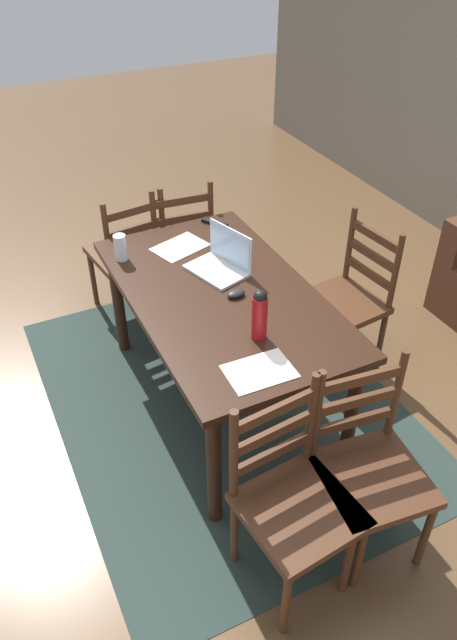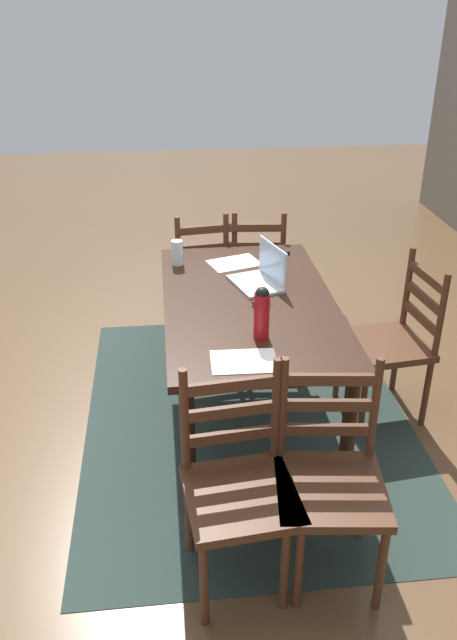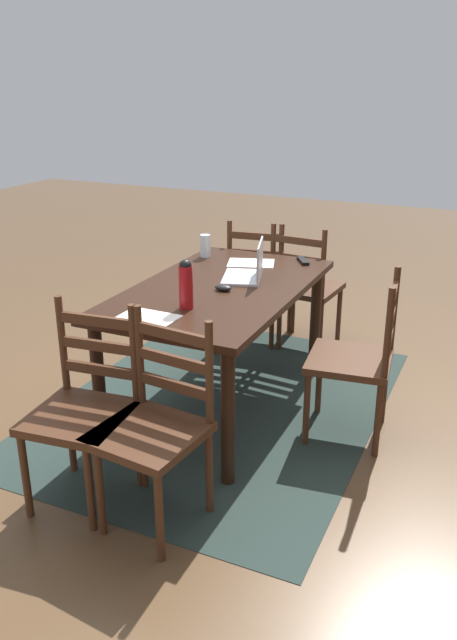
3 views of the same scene
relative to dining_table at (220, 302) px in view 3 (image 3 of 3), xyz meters
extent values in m
plane|color=brown|center=(0.00, 0.00, -0.68)|extent=(14.00, 14.00, 0.00)
cube|color=#283833|center=(0.00, 0.00, -0.67)|extent=(2.46, 1.86, 0.01)
cube|color=black|center=(0.00, 0.00, 0.08)|extent=(1.58, 0.91, 0.04)
cylinder|color=black|center=(-0.71, -0.37, -0.31)|extent=(0.07, 0.07, 0.73)
cylinder|color=black|center=(0.71, -0.37, -0.31)|extent=(0.07, 0.07, 0.73)
cylinder|color=black|center=(-0.71, 0.37, -0.31)|extent=(0.07, 0.07, 0.73)
cylinder|color=black|center=(0.71, 0.37, -0.31)|extent=(0.07, 0.07, 0.73)
cube|color=#4C2B19|center=(0.00, 0.78, -0.23)|extent=(0.49, 0.49, 0.04)
cylinder|color=#4C2B19|center=(0.21, 0.62, -0.46)|extent=(0.04, 0.04, 0.43)
cylinder|color=#4C2B19|center=(-0.17, 0.57, -0.46)|extent=(0.04, 0.04, 0.43)
cylinder|color=#4C2B19|center=(0.17, 0.99, -0.46)|extent=(0.04, 0.04, 0.43)
cylinder|color=#4C2B19|center=(-0.21, 0.95, -0.46)|extent=(0.04, 0.04, 0.43)
cylinder|color=#4C2B19|center=(0.17, 1.00, 0.02)|extent=(0.04, 0.04, 0.50)
cylinder|color=#4C2B19|center=(-0.21, 0.96, 0.02)|extent=(0.04, 0.04, 0.50)
cube|color=#4C2B19|center=(-0.02, 0.98, -0.08)|extent=(0.36, 0.07, 0.05)
cube|color=#4C2B19|center=(-0.02, 0.98, 0.05)|extent=(0.36, 0.07, 0.05)
cube|color=#4C2B19|center=(-0.02, 0.98, 0.17)|extent=(0.36, 0.07, 0.05)
cube|color=#4C2B19|center=(-1.12, -0.18, -0.23)|extent=(0.49, 0.49, 0.04)
cylinder|color=#4C2B19|center=(-1.28, -0.39, -0.46)|extent=(0.04, 0.04, 0.43)
cylinder|color=#4C2B19|center=(-1.33, -0.02, -0.46)|extent=(0.04, 0.04, 0.43)
cylinder|color=#4C2B19|center=(-0.91, -0.35, -0.46)|extent=(0.04, 0.04, 0.43)
cylinder|color=#4C2B19|center=(-0.96, 0.03, -0.46)|extent=(0.04, 0.04, 0.43)
cylinder|color=#4C2B19|center=(-0.90, -0.34, 0.02)|extent=(0.04, 0.04, 0.50)
cylinder|color=#4C2B19|center=(-0.95, 0.03, 0.02)|extent=(0.04, 0.04, 0.50)
cube|color=#4C2B19|center=(-0.92, -0.16, -0.08)|extent=(0.07, 0.36, 0.05)
cube|color=#4C2B19|center=(-0.92, -0.16, 0.05)|extent=(0.07, 0.36, 0.05)
cube|color=#4C2B19|center=(-0.92, -0.16, 0.17)|extent=(0.07, 0.36, 0.05)
cube|color=#4C2B19|center=(-1.12, 0.18, -0.23)|extent=(0.48, 0.48, 0.04)
cylinder|color=#4C2B19|center=(-1.33, 0.01, -0.46)|extent=(0.04, 0.04, 0.43)
cylinder|color=#4C2B19|center=(-1.29, 0.39, -0.46)|extent=(0.04, 0.04, 0.43)
cylinder|color=#4C2B19|center=(-0.95, -0.02, -0.46)|extent=(0.04, 0.04, 0.43)
cylinder|color=#4C2B19|center=(-0.91, 0.35, -0.46)|extent=(0.04, 0.04, 0.43)
cylinder|color=#4C2B19|center=(-0.94, -0.03, 0.02)|extent=(0.04, 0.04, 0.50)
cylinder|color=#4C2B19|center=(-0.90, 0.35, 0.02)|extent=(0.04, 0.04, 0.50)
cube|color=#4C2B19|center=(-0.92, 0.16, -0.08)|extent=(0.06, 0.36, 0.05)
cube|color=#4C2B19|center=(-0.92, 0.16, 0.05)|extent=(0.06, 0.36, 0.05)
cube|color=#4C2B19|center=(-0.92, 0.16, 0.17)|extent=(0.06, 0.36, 0.05)
cube|color=#4C2B19|center=(1.12, -0.18, -0.23)|extent=(0.48, 0.48, 0.04)
cylinder|color=#4C2B19|center=(1.29, 0.03, -0.46)|extent=(0.04, 0.04, 0.43)
cylinder|color=#4C2B19|center=(1.33, -0.35, -0.46)|extent=(0.04, 0.04, 0.43)
cylinder|color=#4C2B19|center=(0.91, -0.01, -0.46)|extent=(0.04, 0.04, 0.43)
cylinder|color=#4C2B19|center=(0.95, -0.39, -0.46)|extent=(0.04, 0.04, 0.43)
cylinder|color=#4C2B19|center=(0.90, -0.01, 0.02)|extent=(0.04, 0.04, 0.50)
cylinder|color=#4C2B19|center=(0.94, -0.39, 0.02)|extent=(0.04, 0.04, 0.50)
cube|color=#4C2B19|center=(0.92, -0.20, -0.08)|extent=(0.06, 0.36, 0.05)
cube|color=#4C2B19|center=(0.92, -0.20, 0.05)|extent=(0.06, 0.36, 0.05)
cube|color=#4C2B19|center=(0.92, -0.20, 0.17)|extent=(0.06, 0.36, 0.05)
cube|color=#4C2B19|center=(1.12, 0.18, -0.23)|extent=(0.49, 0.49, 0.04)
cylinder|color=#4C2B19|center=(1.33, 0.35, -0.46)|extent=(0.04, 0.04, 0.43)
cylinder|color=#4C2B19|center=(1.29, -0.03, -0.46)|extent=(0.04, 0.04, 0.43)
cylinder|color=#4C2B19|center=(0.95, 0.39, -0.46)|extent=(0.04, 0.04, 0.43)
cylinder|color=#4C2B19|center=(0.91, 0.01, -0.46)|extent=(0.04, 0.04, 0.43)
cylinder|color=#4C2B19|center=(0.94, 0.39, 0.02)|extent=(0.04, 0.04, 0.50)
cylinder|color=#4C2B19|center=(0.90, 0.02, 0.02)|extent=(0.04, 0.04, 0.50)
cube|color=#4C2B19|center=(0.92, 0.20, -0.08)|extent=(0.06, 0.36, 0.05)
cube|color=#4C2B19|center=(0.92, 0.20, 0.05)|extent=(0.06, 0.36, 0.05)
cube|color=#4C2B19|center=(0.92, 0.20, 0.17)|extent=(0.06, 0.36, 0.05)
cube|color=silver|center=(-0.19, 0.06, 0.11)|extent=(0.37, 0.30, 0.02)
cube|color=silver|center=(-0.22, 0.16, 0.22)|extent=(0.31, 0.10, 0.21)
cube|color=#A5CCEA|center=(-0.22, 0.16, 0.22)|extent=(0.28, 0.09, 0.19)
cylinder|color=#A81419|center=(0.41, 0.00, 0.21)|extent=(0.07, 0.07, 0.23)
sphere|color=black|center=(0.41, 0.00, 0.33)|extent=(0.07, 0.07, 0.07)
cylinder|color=silver|center=(-0.54, -0.36, 0.17)|extent=(0.07, 0.07, 0.15)
ellipsoid|color=black|center=(0.07, 0.05, 0.11)|extent=(0.06, 0.10, 0.03)
cube|color=black|center=(-0.68, 0.28, 0.11)|extent=(0.17, 0.13, 0.02)
cube|color=white|center=(-0.52, -0.02, 0.10)|extent=(0.29, 0.35, 0.00)
cube|color=white|center=(0.62, -0.11, 0.10)|extent=(0.22, 0.30, 0.00)
camera|label=1|loc=(2.30, -1.08, 1.86)|focal=33.62mm
camera|label=2|loc=(3.03, -0.44, 1.58)|focal=35.82mm
camera|label=3|loc=(3.16, 1.49, 1.23)|focal=35.72mm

